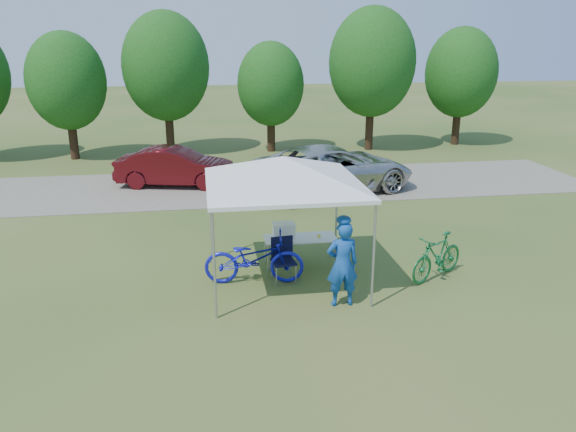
% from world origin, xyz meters
% --- Properties ---
extents(ground, '(100.00, 100.00, 0.00)m').
position_xyz_m(ground, '(0.00, 0.00, 0.00)').
color(ground, '#2D5119').
rests_on(ground, ground).
extents(gravel_strip, '(24.00, 5.00, 0.02)m').
position_xyz_m(gravel_strip, '(0.00, 8.00, 0.01)').
color(gravel_strip, gray).
rests_on(gravel_strip, ground).
extents(canopy, '(4.53, 4.53, 3.00)m').
position_xyz_m(canopy, '(0.00, 0.00, 2.65)').
color(canopy, '#A5A5AA').
rests_on(canopy, ground).
extents(treeline, '(24.89, 4.28, 6.30)m').
position_xyz_m(treeline, '(-0.29, 14.05, 3.53)').
color(treeline, '#382314').
rests_on(treeline, ground).
extents(folding_table, '(1.63, 0.68, 0.67)m').
position_xyz_m(folding_table, '(0.49, 0.78, 0.63)').
color(folding_table, white).
rests_on(folding_table, ground).
extents(folding_chair, '(0.53, 0.55, 0.94)m').
position_xyz_m(folding_chair, '(-0.02, 0.05, 0.56)').
color(folding_chair, black).
rests_on(folding_chair, ground).
extents(cooler, '(0.50, 0.34, 0.36)m').
position_xyz_m(cooler, '(0.11, 0.78, 0.86)').
color(cooler, white).
rests_on(cooler, folding_table).
extents(ice_cream_cup, '(0.07, 0.07, 0.06)m').
position_xyz_m(ice_cream_cup, '(0.92, 0.73, 0.70)').
color(ice_cream_cup, gold).
rests_on(ice_cream_cup, folding_table).
extents(cyclist, '(0.63, 0.42, 1.72)m').
position_xyz_m(cyclist, '(0.95, -1.31, 0.86)').
color(cyclist, '#1348A1').
rests_on(cyclist, ground).
extents(bike_blue, '(2.17, 0.96, 1.10)m').
position_xyz_m(bike_blue, '(-0.64, -0.02, 0.55)').
color(bike_blue, '#1619C3').
rests_on(bike_blue, ground).
extents(bike_green, '(1.68, 1.27, 1.00)m').
position_xyz_m(bike_green, '(3.29, -0.40, 0.50)').
color(bike_green, '#166531').
rests_on(bike_green, ground).
extents(minivan, '(6.09, 4.09, 1.55)m').
position_xyz_m(minivan, '(2.66, 6.85, 0.80)').
color(minivan, beige).
rests_on(minivan, gravel_strip).
extents(sedan, '(4.27, 2.28, 1.34)m').
position_xyz_m(sedan, '(-2.56, 8.43, 0.69)').
color(sedan, '#510D12').
rests_on(sedan, gravel_strip).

